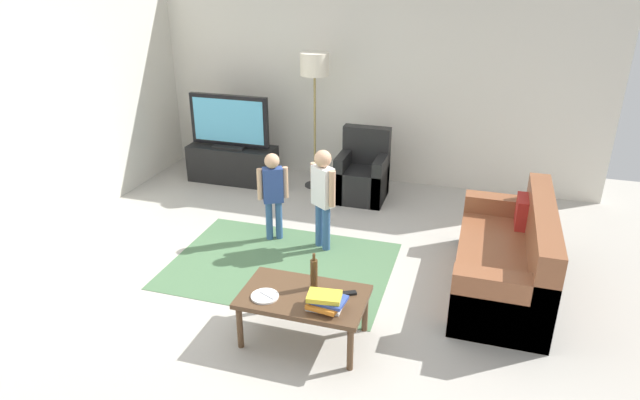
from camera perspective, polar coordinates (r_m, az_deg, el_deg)
ground at (r=5.32m, az=-1.92°, el=-8.93°), size 7.80×7.80×0.00m
wall_back at (r=7.53m, az=5.48°, el=12.01°), size 6.00×0.12×2.70m
wall_left at (r=6.35m, az=-28.90°, el=6.91°), size 0.12×6.00×2.70m
area_rug at (r=5.68m, az=-4.05°, el=-6.68°), size 2.20×1.60×0.01m
tv_stand at (r=7.75m, az=-8.94°, el=3.67°), size 1.20×0.44×0.50m
tv at (r=7.55m, az=-9.30°, el=7.92°), size 1.10×0.28×0.71m
couch at (r=5.44m, az=19.01°, el=-6.05°), size 0.80×1.80×0.86m
armchair at (r=7.12m, az=4.44°, el=2.51°), size 0.60×0.60×0.90m
floor_lamp at (r=7.13m, az=-0.56°, el=13.04°), size 0.36×0.36×1.78m
child_near_tv at (r=5.94m, az=-4.86°, el=1.16°), size 0.30×0.20×0.99m
child_center at (r=5.71m, az=0.29°, el=0.97°), size 0.32×0.24×1.10m
coffee_table at (r=4.48m, az=-1.70°, el=-10.22°), size 1.00×0.60×0.42m
book_stack at (r=4.27m, az=0.57°, el=-10.35°), size 0.31×0.25×0.13m
bottle at (r=4.47m, az=-0.62°, el=-7.57°), size 0.06×0.06×0.32m
tv_remote at (r=4.45m, az=2.67°, el=-9.58°), size 0.17×0.12×0.02m
plate at (r=4.44m, az=-5.68°, el=-9.81°), size 0.22×0.22×0.02m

